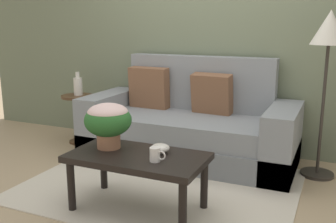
% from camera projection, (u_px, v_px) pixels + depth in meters
% --- Properties ---
extents(ground_plane, '(14.00, 14.00, 0.00)m').
position_uv_depth(ground_plane, '(162.00, 184.00, 3.52)').
color(ground_plane, tan).
extents(wall_back, '(6.40, 0.12, 2.85)m').
position_uv_depth(wall_back, '(210.00, 23.00, 4.35)').
color(wall_back, slate).
rests_on(wall_back, ground).
extents(area_rug, '(2.34, 1.79, 0.01)m').
position_uv_depth(area_rug, '(161.00, 185.00, 3.50)').
color(area_rug, beige).
rests_on(area_rug, ground).
extents(couch, '(2.22, 0.94, 1.07)m').
position_uv_depth(couch, '(189.00, 128.00, 4.16)').
color(couch, slate).
rests_on(couch, ground).
extents(coffee_table, '(1.04, 0.57, 0.45)m').
position_uv_depth(coffee_table, '(138.00, 162.00, 2.96)').
color(coffee_table, black).
rests_on(coffee_table, ground).
extents(side_table, '(0.38, 0.38, 0.59)m').
position_uv_depth(side_table, '(78.00, 110.00, 4.67)').
color(side_table, '#4C331E').
rests_on(side_table, ground).
extents(floor_lamp, '(0.33, 0.33, 1.54)m').
position_uv_depth(floor_lamp, '(329.00, 42.00, 3.45)').
color(floor_lamp, '#2D2823').
rests_on(floor_lamp, ground).
extents(potted_plant, '(0.37, 0.37, 0.36)m').
position_uv_depth(potted_plant, '(108.00, 120.00, 3.06)').
color(potted_plant, '#A36B4C').
rests_on(potted_plant, coffee_table).
extents(coffee_mug, '(0.12, 0.08, 0.10)m').
position_uv_depth(coffee_mug, '(155.00, 155.00, 2.79)').
color(coffee_mug, white).
rests_on(coffee_mug, coffee_table).
extents(snack_bowl, '(0.15, 0.15, 0.07)m').
position_uv_depth(snack_bowl, '(160.00, 148.00, 2.97)').
color(snack_bowl, silver).
rests_on(snack_bowl, coffee_table).
extents(table_vase, '(0.10, 0.10, 0.28)m').
position_uv_depth(table_vase, '(78.00, 86.00, 4.62)').
color(table_vase, silver).
rests_on(table_vase, side_table).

